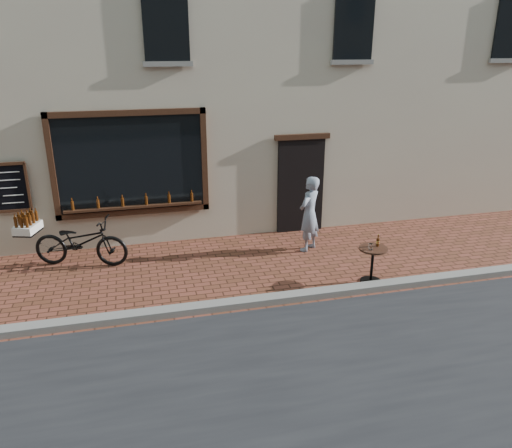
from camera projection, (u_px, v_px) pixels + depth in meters
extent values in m
plane|color=#562C1C|center=(258.00, 310.00, 8.43)|extent=(90.00, 90.00, 0.00)
cube|color=slate|center=(255.00, 301.00, 8.59)|extent=(90.00, 0.25, 0.12)
cube|color=#BFB396|center=(195.00, 11.00, 12.64)|extent=(28.00, 6.00, 10.00)
cube|color=black|center=(131.00, 164.00, 10.51)|extent=(3.00, 0.06, 2.00)
cube|color=black|center=(126.00, 113.00, 10.13)|extent=(3.24, 0.10, 0.12)
cube|color=black|center=(135.00, 212.00, 10.85)|extent=(3.24, 0.10, 0.12)
cube|color=black|center=(52.00, 168.00, 10.13)|extent=(0.12, 0.10, 2.24)
cube|color=black|center=(204.00, 160.00, 10.85)|extent=(0.12, 0.10, 2.24)
cube|color=black|center=(134.00, 207.00, 10.76)|extent=(2.90, 0.16, 0.05)
cube|color=black|center=(300.00, 186.00, 11.64)|extent=(1.10, 0.10, 2.20)
cube|color=black|center=(302.00, 137.00, 11.22)|extent=(1.30, 0.10, 0.12)
cube|color=black|center=(10.00, 187.00, 10.07)|extent=(0.62, 0.04, 0.92)
cylinder|color=#3D1C07|center=(73.00, 206.00, 10.44)|extent=(0.06, 0.06, 0.19)
cylinder|color=#3D1C07|center=(98.00, 204.00, 10.55)|extent=(0.06, 0.06, 0.19)
cylinder|color=#3D1C07|center=(122.00, 202.00, 10.66)|extent=(0.06, 0.06, 0.19)
cylinder|color=#3D1C07|center=(146.00, 200.00, 10.78)|extent=(0.06, 0.06, 0.19)
cylinder|color=#3D1C07|center=(169.00, 199.00, 10.89)|extent=(0.06, 0.06, 0.19)
cylinder|color=#3D1C07|center=(192.00, 197.00, 11.01)|extent=(0.06, 0.06, 0.19)
cube|color=black|center=(166.00, 24.00, 9.78)|extent=(0.90, 0.06, 1.40)
cube|color=black|center=(354.00, 25.00, 10.69)|extent=(0.90, 0.06, 1.40)
imported|color=black|center=(81.00, 242.00, 9.98)|extent=(2.01, 1.20, 1.00)
cube|color=black|center=(28.00, 232.00, 9.98)|extent=(0.52, 0.62, 0.03)
cube|color=silver|center=(28.00, 228.00, 9.94)|extent=(0.52, 0.64, 0.15)
cylinder|color=#3D1C07|center=(27.00, 223.00, 9.69)|extent=(0.06, 0.06, 0.21)
cylinder|color=#3D1C07|center=(21.00, 222.00, 9.70)|extent=(0.06, 0.06, 0.21)
cylinder|color=#3D1C07|center=(16.00, 222.00, 9.70)|extent=(0.06, 0.06, 0.21)
cylinder|color=#3D1C07|center=(30.00, 220.00, 9.81)|extent=(0.06, 0.06, 0.21)
cylinder|color=#3D1C07|center=(25.00, 220.00, 9.82)|extent=(0.06, 0.06, 0.21)
cylinder|color=#3D1C07|center=(19.00, 220.00, 9.83)|extent=(0.06, 0.06, 0.21)
cylinder|color=#3D1C07|center=(33.00, 218.00, 9.94)|extent=(0.06, 0.06, 0.21)
cylinder|color=#3D1C07|center=(28.00, 218.00, 9.94)|extent=(0.06, 0.06, 0.21)
cylinder|color=#3D1C07|center=(22.00, 218.00, 9.95)|extent=(0.06, 0.06, 0.21)
cylinder|color=#3D1C07|center=(36.00, 216.00, 10.06)|extent=(0.06, 0.06, 0.21)
cylinder|color=#3D1C07|center=(31.00, 216.00, 10.07)|extent=(0.06, 0.06, 0.21)
cylinder|color=black|center=(371.00, 281.00, 9.43)|extent=(0.39, 0.39, 0.03)
cylinder|color=black|center=(372.00, 265.00, 9.32)|extent=(0.05, 0.05, 0.63)
cylinder|color=black|center=(373.00, 249.00, 9.21)|extent=(0.54, 0.54, 0.04)
cylinder|color=gold|center=(378.00, 242.00, 9.25)|extent=(0.06, 0.06, 0.05)
cylinder|color=white|center=(371.00, 247.00, 9.10)|extent=(0.07, 0.07, 0.12)
imported|color=gray|center=(309.00, 214.00, 10.62)|extent=(0.71, 0.68, 1.64)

